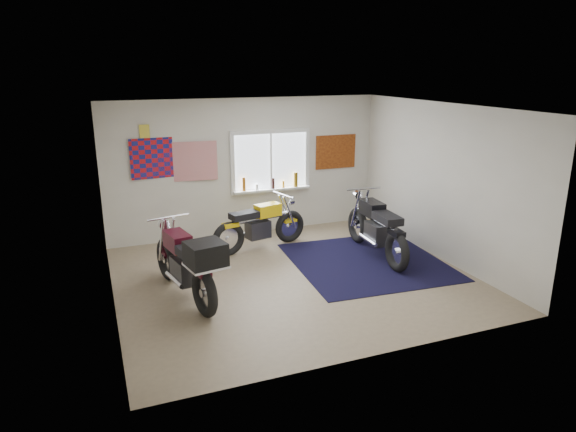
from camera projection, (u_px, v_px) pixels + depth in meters
name	position (u px, v px, depth m)	size (l,w,h in m)	color
ground	(293.00, 277.00, 8.28)	(5.50, 5.50, 0.00)	#9E896B
room_shell	(294.00, 178.00, 7.81)	(5.50, 5.50, 5.50)	white
navy_rug	(367.00, 261.00, 8.93)	(2.50, 2.60, 0.01)	black
window_assembly	(271.00, 165.00, 10.27)	(1.66, 0.17, 1.26)	white
oil_bottles	(276.00, 182.00, 10.33)	(1.18, 0.09, 0.30)	#955315
flag_display	(144.00, 131.00, 9.22)	(1.60, 0.10, 1.17)	red
triumph_poster	(336.00, 152.00, 10.74)	(0.90, 0.03, 0.70)	#A54C14
yellow_triumph	(260.00, 226.00, 9.47)	(1.94, 0.68, 0.99)	black
black_chrome_bike	(376.00, 229.00, 9.10)	(0.67, 2.21, 1.13)	black
maroon_tourer	(188.00, 263.00, 7.32)	(0.87, 2.17, 1.10)	black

